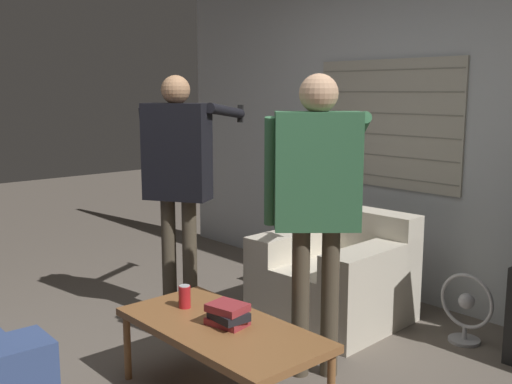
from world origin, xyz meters
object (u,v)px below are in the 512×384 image
(armchair_beige, at_px, (336,276))
(soda_can, at_px, (185,297))
(coffee_table, at_px, (221,332))
(person_left_standing, at_px, (178,167))
(person_right_standing, at_px, (317,188))
(floor_fan, at_px, (466,308))
(spare_remote, at_px, (185,299))
(book_stack, at_px, (228,315))

(armchair_beige, xyz_separation_m, soda_can, (0.03, -1.31, 0.17))
(armchair_beige, height_order, coffee_table, armchair_beige)
(person_left_standing, distance_m, soda_can, 1.07)
(soda_can, bearing_deg, person_right_standing, 52.50)
(person_right_standing, xyz_separation_m, floor_fan, (0.35, 1.04, -0.84))
(coffee_table, height_order, soda_can, soda_can)
(floor_fan, bearing_deg, soda_can, -116.15)
(floor_fan, bearing_deg, person_right_standing, -108.68)
(armchair_beige, xyz_separation_m, spare_remote, (-0.05, -1.26, 0.12))
(person_right_standing, relative_size, book_stack, 7.42)
(coffee_table, relative_size, spare_remote, 9.33)
(person_right_standing, bearing_deg, spare_remote, 176.54)
(armchair_beige, xyz_separation_m, person_right_standing, (0.47, -0.74, 0.77))
(soda_can, relative_size, spare_remote, 1.02)
(coffee_table, xyz_separation_m, person_right_standing, (0.11, 0.58, 0.70))
(armchair_beige, bearing_deg, floor_fan, -162.81)
(spare_remote, distance_m, floor_fan, 1.79)
(coffee_table, relative_size, person_left_standing, 0.68)
(person_right_standing, bearing_deg, person_left_standing, 136.01)
(person_left_standing, height_order, book_stack, person_left_standing)
(person_left_standing, bearing_deg, book_stack, -53.69)
(book_stack, relative_size, spare_remote, 1.84)
(coffee_table, distance_m, floor_fan, 1.69)
(spare_remote, bearing_deg, soda_can, -76.95)
(coffee_table, height_order, person_left_standing, person_left_standing)
(coffee_table, height_order, spare_remote, spare_remote)
(coffee_table, relative_size, floor_fan, 2.54)
(book_stack, bearing_deg, spare_remote, 174.71)
(armchair_beige, bearing_deg, soda_can, 88.67)
(book_stack, height_order, floor_fan, book_stack)
(armchair_beige, xyz_separation_m, floor_fan, (0.83, 0.30, -0.08))
(coffee_table, relative_size, person_right_standing, 0.69)
(coffee_table, bearing_deg, spare_remote, 171.11)
(armchair_beige, relative_size, floor_fan, 2.08)
(soda_can, bearing_deg, book_stack, 2.37)
(armchair_beige, height_order, person_right_standing, person_right_standing)
(spare_remote, bearing_deg, floor_fan, 18.84)
(soda_can, distance_m, floor_fan, 1.81)
(book_stack, xyz_separation_m, soda_can, (-0.36, -0.01, 0.00))
(coffee_table, bearing_deg, soda_can, 178.47)
(person_right_standing, relative_size, soda_can, 13.33)
(floor_fan, bearing_deg, spare_remote, -119.21)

